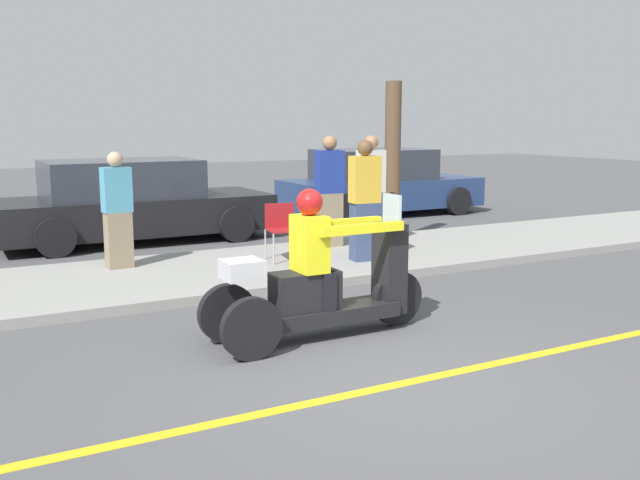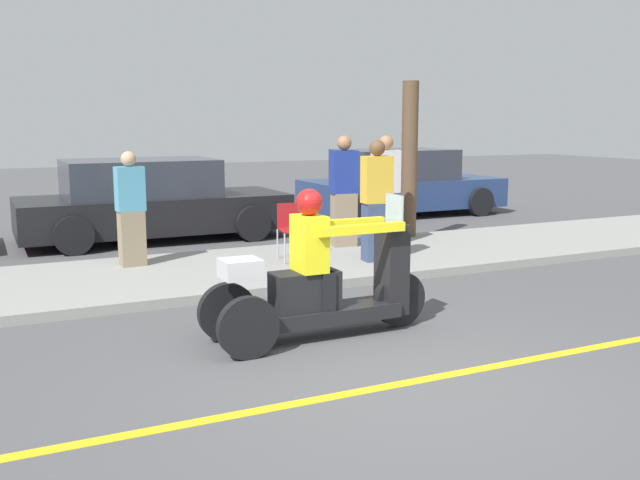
% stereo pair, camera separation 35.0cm
% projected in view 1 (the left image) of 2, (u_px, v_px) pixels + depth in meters
% --- Properties ---
extents(ground_plane, '(60.00, 60.00, 0.00)m').
position_uv_depth(ground_plane, '(407.00, 383.00, 5.90)').
color(ground_plane, '#4C4C4F').
extents(lane_stripe, '(24.00, 0.12, 0.01)m').
position_uv_depth(lane_stripe, '(404.00, 383.00, 5.89)').
color(lane_stripe, gold).
rests_on(lane_stripe, ground).
extents(sidewalk_strip, '(28.00, 2.80, 0.12)m').
position_uv_depth(sidewalk_strip, '(212.00, 273.00, 9.86)').
color(sidewalk_strip, gray).
rests_on(sidewalk_strip, ground).
extents(motorcycle_trike, '(2.38, 0.70, 1.50)m').
position_uv_depth(motorcycle_trike, '(320.00, 285.00, 7.05)').
color(motorcycle_trike, black).
rests_on(motorcycle_trike, ground).
extents(spectator_by_tree, '(0.40, 0.26, 1.61)m').
position_uv_depth(spectator_by_tree, '(117.00, 212.00, 9.79)').
color(spectator_by_tree, gray).
rests_on(spectator_by_tree, sidewalk_strip).
extents(spectator_end_of_line, '(0.43, 0.26, 1.79)m').
position_uv_depth(spectator_end_of_line, '(371.00, 193.00, 11.59)').
color(spectator_end_of_line, '#38476B').
rests_on(spectator_end_of_line, sidewalk_strip).
extents(spectator_far_back, '(0.46, 0.31, 1.78)m').
position_uv_depth(spectator_far_back, '(330.00, 193.00, 11.49)').
color(spectator_far_back, gray).
rests_on(spectator_far_back, sidewalk_strip).
extents(spectator_mid_group, '(0.44, 0.29, 1.75)m').
position_uv_depth(spectator_mid_group, '(365.00, 203.00, 10.30)').
color(spectator_mid_group, '#38476B').
rests_on(spectator_mid_group, sidewalk_strip).
extents(folding_chair_curbside, '(0.53, 0.53, 0.82)m').
position_uv_depth(folding_chair_curbside, '(282.00, 226.00, 10.41)').
color(folding_chair_curbside, '#A5A8AD').
rests_on(folding_chair_curbside, sidewalk_strip).
extents(parked_car_lot_far, '(4.56, 2.04, 1.50)m').
position_uv_depth(parked_car_lot_far, '(379.00, 184.00, 16.25)').
color(parked_car_lot_far, navy).
rests_on(parked_car_lot_far, ground).
extents(parked_car_lot_right, '(4.71, 2.11, 1.46)m').
position_uv_depth(parked_car_lot_right, '(131.00, 203.00, 12.67)').
color(parked_car_lot_right, black).
rests_on(parked_car_lot_right, ground).
extents(tree_trunk, '(0.28, 0.28, 2.69)m').
position_uv_depth(tree_trunk, '(393.00, 159.00, 12.47)').
color(tree_trunk, brown).
rests_on(tree_trunk, sidewalk_strip).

